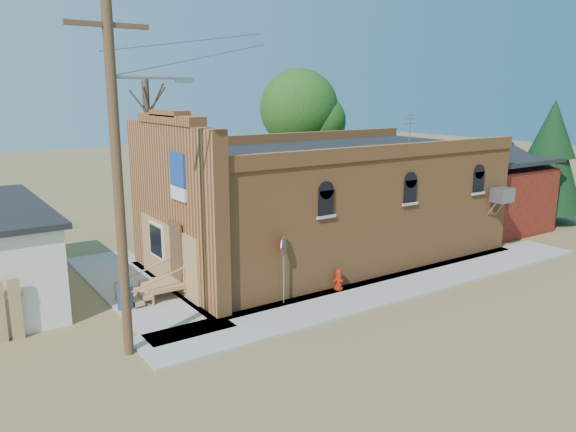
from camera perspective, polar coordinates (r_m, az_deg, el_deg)
ground at (r=19.04m, az=9.81°, el=-8.79°), size 120.00×120.00×0.00m
sidewalk_south at (r=20.62m, az=11.12°, el=-7.04°), size 19.00×2.20×0.08m
sidewalk_west at (r=20.81m, az=-15.07°, el=-7.06°), size 2.60×10.00×0.08m
brick_bar at (r=23.43m, az=3.66°, el=1.37°), size 16.40×7.97×6.30m
red_shed at (r=30.41m, az=18.55°, el=3.18°), size 5.40×6.40×4.30m
utility_pole at (r=14.68m, az=-16.72°, el=3.83°), size 3.12×0.26×9.00m
tree_bare_near at (r=27.38m, az=-14.08°, el=10.27°), size 2.80×2.80×7.65m
tree_leafy at (r=32.04m, az=1.14°, el=10.85°), size 4.40×4.40×8.15m
evergreen_tree at (r=32.69m, az=25.14°, el=5.80°), size 3.60×3.60×6.50m
fire_hydrant at (r=19.82m, az=5.17°, el=-6.42°), size 0.43×0.43×0.74m
stop_sign at (r=18.10m, az=-0.46°, el=-3.66°), size 0.49×0.45×2.26m
trash_barrel at (r=18.75m, az=-16.20°, el=-7.93°), size 0.51×0.51×0.77m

